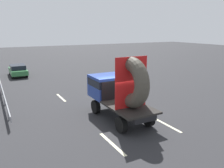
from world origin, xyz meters
name	(u,v)px	position (x,y,z in m)	size (l,w,h in m)	color
ground_plane	(123,118)	(0.00, 0.00, 0.00)	(120.00, 120.00, 0.00)	#28282B
flatbed_truck	(118,89)	(-0.21, 0.20, 1.77)	(2.02, 4.93, 3.74)	black
distant_sedan	(18,70)	(-3.84, 16.07, 0.67)	(1.65, 3.84, 1.25)	black
guardrail	(3,92)	(-5.90, 7.37, 0.53)	(0.10, 11.93, 0.71)	gray
lane_dash_left_near	(112,144)	(-2.03, -2.39, 0.00)	(2.37, 0.16, 0.01)	beige
lane_dash_left_far	(61,98)	(-2.03, 5.75, 0.00)	(2.19, 0.16, 0.01)	beige
lane_dash_right_near	(163,123)	(1.60, -1.60, 0.00)	(2.91, 0.16, 0.01)	beige
lane_dash_right_far	(101,90)	(1.60, 6.32, 0.00)	(2.29, 0.16, 0.01)	beige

